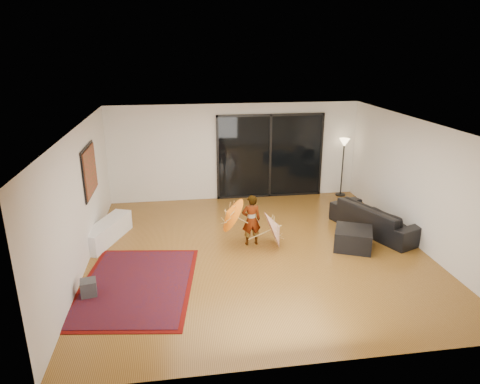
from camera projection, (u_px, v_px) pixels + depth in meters
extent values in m
plane|color=olive|center=(258.00, 251.00, 9.15)|extent=(7.00, 7.00, 0.00)
plane|color=white|center=(260.00, 125.00, 8.28)|extent=(7.00, 7.00, 0.00)
plane|color=silver|center=(235.00, 152.00, 12.00)|extent=(7.00, 0.00, 7.00)
plane|color=silver|center=(310.00, 278.00, 5.44)|extent=(7.00, 0.00, 7.00)
plane|color=silver|center=(80.00, 200.00, 8.23)|extent=(0.00, 7.00, 7.00)
plane|color=silver|center=(418.00, 184.00, 9.21)|extent=(0.00, 7.00, 7.00)
cube|color=black|center=(270.00, 156.00, 12.16)|extent=(3.00, 0.04, 2.40)
cube|color=black|center=(271.00, 115.00, 11.76)|extent=(3.06, 0.06, 0.06)
cube|color=black|center=(269.00, 195.00, 12.51)|extent=(3.06, 0.06, 0.06)
cube|color=black|center=(270.00, 156.00, 12.14)|extent=(0.06, 0.06, 2.40)
cube|color=black|center=(89.00, 171.00, 9.07)|extent=(0.02, 1.28, 1.08)
cube|color=#255421|center=(90.00, 171.00, 9.07)|extent=(0.03, 1.18, 0.98)
cube|color=white|center=(107.00, 232.00, 9.56)|extent=(0.97, 1.66, 0.45)
cube|color=#424244|center=(89.00, 288.00, 7.45)|extent=(0.31, 0.31, 0.30)
cube|color=#5A0A07|center=(136.00, 285.00, 7.82)|extent=(2.39, 3.07, 0.01)
cube|color=#641209|center=(136.00, 285.00, 7.82)|extent=(2.21, 2.89, 0.02)
imported|color=black|center=(376.00, 218.00, 10.04)|extent=(1.68, 2.43, 0.66)
cube|color=black|center=(353.00, 239.00, 9.23)|extent=(1.01, 1.01, 0.44)
cylinder|color=black|center=(340.00, 194.00, 12.62)|extent=(0.29, 0.29, 0.03)
cylinder|color=black|center=(342.00, 170.00, 12.38)|extent=(0.04, 0.04, 1.55)
cone|color=#FFD899|center=(344.00, 143.00, 12.12)|extent=(0.29, 0.29, 0.23)
imported|color=#999999|center=(251.00, 220.00, 9.30)|extent=(0.43, 0.30, 1.15)
cone|color=orange|center=(226.00, 215.00, 9.12)|extent=(0.56, 0.79, 0.76)
cylinder|color=tan|center=(227.00, 230.00, 9.23)|extent=(0.44, 0.02, 0.29)
cylinder|color=tan|center=(226.00, 211.00, 9.09)|extent=(0.06, 0.02, 0.05)
cone|color=white|center=(280.00, 224.00, 9.26)|extent=(0.48, 0.83, 0.84)
cylinder|color=tan|center=(279.00, 240.00, 9.38)|extent=(0.52, 0.02, 0.22)
cylinder|color=tan|center=(280.00, 219.00, 9.22)|extent=(0.06, 0.02, 0.04)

